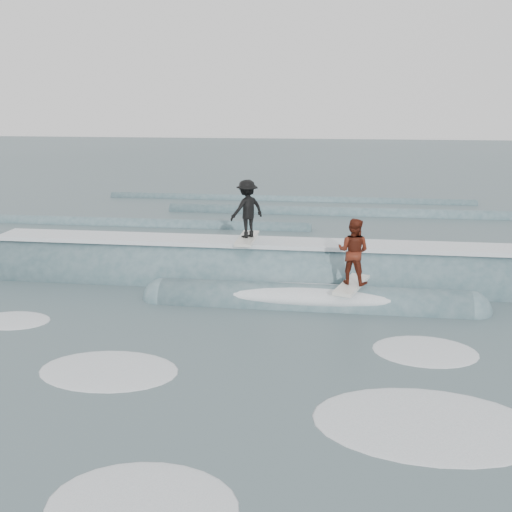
# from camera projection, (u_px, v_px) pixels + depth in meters

# --- Properties ---
(ground) EXTENTS (160.00, 160.00, 0.00)m
(ground) POSITION_uv_depth(u_px,v_px,m) (227.00, 360.00, 13.25)
(ground) COLOR #394F53
(ground) RESTS_ON ground
(breaking_wave) EXTENTS (21.11, 4.08, 2.59)m
(breaking_wave) POSITION_uv_depth(u_px,v_px,m) (266.00, 282.00, 18.81)
(breaking_wave) COLOR #3D5D67
(breaking_wave) RESTS_ON ground
(surfer_black) EXTENTS (1.37, 2.00, 1.99)m
(surfer_black) POSITION_uv_depth(u_px,v_px,m) (247.00, 211.00, 18.58)
(surfer_black) COLOR silver
(surfer_black) RESTS_ON ground
(surfer_red) EXTENTS (1.13, 2.07, 2.01)m
(surfer_red) POSITION_uv_depth(u_px,v_px,m) (353.00, 254.00, 16.25)
(surfer_red) COLOR silver
(surfer_red) RESTS_ON ground
(whitewater) EXTENTS (13.47, 8.38, 0.10)m
(whitewater) POSITION_uv_depth(u_px,v_px,m) (255.00, 393.00, 11.75)
(whitewater) COLOR white
(whitewater) RESTS_ON ground
(far_swells) EXTENTS (36.15, 8.65, 0.80)m
(far_swells) POSITION_uv_depth(u_px,v_px,m) (263.00, 214.00, 30.29)
(far_swells) COLOR #3D5D67
(far_swells) RESTS_ON ground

